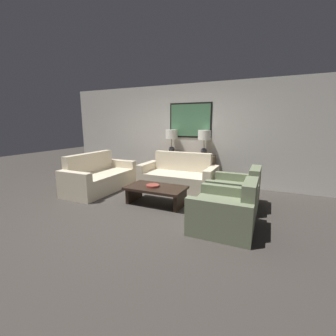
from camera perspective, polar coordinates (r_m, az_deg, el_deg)
name	(u,v)px	position (r m, az deg, el deg)	size (l,w,h in m)	color
ground_plane	(148,211)	(4.34, -5.22, -10.72)	(20.00, 20.00, 0.00)	#3D3833
back_wall	(191,134)	(6.25, 5.77, 8.58)	(7.74, 0.12, 2.65)	beige
console_table	(187,169)	(6.13, 4.82, -0.24)	(1.48, 0.35, 0.80)	brown
table_lamp_left	(172,137)	(6.18, 0.93, 7.91)	(0.32, 0.32, 0.65)	#333338
table_lamp_right	(204,138)	(5.88, 9.19, 7.59)	(0.32, 0.32, 0.65)	#333338
couch_by_back_wall	(178,178)	(5.58, 2.63, -2.43)	(1.85, 0.87, 0.90)	beige
couch_by_side	(100,178)	(5.80, -16.98, -2.40)	(0.87, 1.85, 0.90)	beige
coffee_table	(156,191)	(4.58, -3.04, -5.87)	(1.19, 0.68, 0.36)	black
decorative_bowl	(153,186)	(4.55, -3.91, -4.50)	(0.27, 0.27, 0.04)	#93382D
armchair_near_back_wall	(236,193)	(4.65, 16.81, -6.03)	(0.92, 0.96, 0.81)	#707A5B
armchair_near_camera	(226,212)	(3.64, 14.40, -10.77)	(0.92, 0.96, 0.81)	#707A5B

